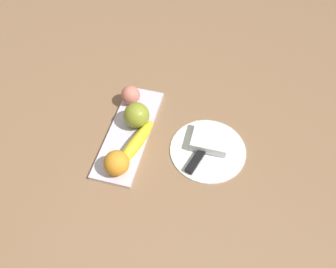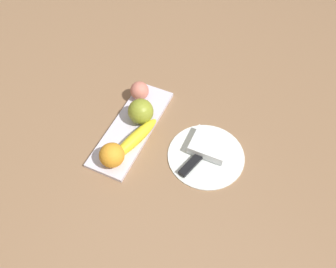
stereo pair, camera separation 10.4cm
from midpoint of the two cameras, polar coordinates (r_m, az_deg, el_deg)
The scene contains 9 objects.
ground_plane at distance 1.10m, azimuth -4.87°, elevation 0.00°, with size 2.40×2.40×0.00m, color #8D6949.
fruit_tray at distance 1.10m, azimuth -3.27°, elevation 0.88°, with size 0.37×0.13×0.01m, color silver.
apple at distance 1.08m, azimuth -1.78°, elevation 3.56°, with size 0.08×0.08×0.08m, color olive.
banana at distance 1.05m, azimuth -2.63°, elevation -0.98°, with size 0.19×0.04×0.04m, color yellow.
orange_near_apple at distance 1.00m, azimuth -6.29°, elevation -3.70°, with size 0.07×0.07×0.07m, color orange.
peach at distance 1.15m, azimuth -2.12°, elevation 6.97°, with size 0.06×0.06×0.06m, color #D47765.
dinner_plate at distance 1.06m, azimuth 9.10°, elevation -3.70°, with size 0.23×0.23×0.01m, color white.
folded_napkin at distance 1.06m, azimuth 9.73°, elevation -1.93°, with size 0.10×0.11×0.03m, color white.
knife at distance 1.03m, azimuth 7.24°, elevation -4.67°, with size 0.18×0.07×0.01m.
Camera 2 is at (-0.53, -0.40, 0.89)m, focal length 37.04 mm.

